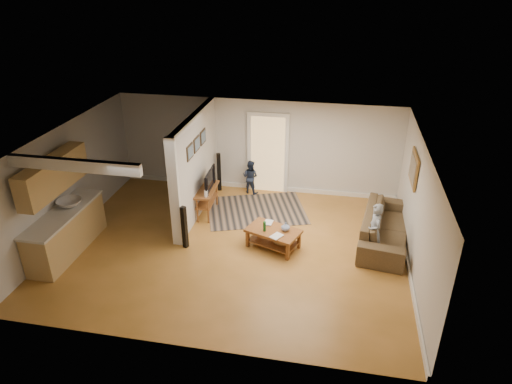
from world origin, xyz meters
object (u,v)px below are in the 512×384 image
toy_basket (283,239)px  child (371,255)px  coffee_table (274,234)px  sofa (384,241)px  speaker_left (184,227)px  tv_console (207,191)px  speaker_right (219,172)px  toddler (250,192)px

toy_basket → child: size_ratio=0.39×
coffee_table → toy_basket: bearing=27.9°
sofa → speaker_left: (-4.30, -1.07, 0.50)m
toy_basket → child: bearing=-0.5°
tv_console → child: tv_console is taller
sofa → child: size_ratio=2.00×
speaker_right → child: (4.00, -2.46, -0.54)m
tv_console → toy_basket: (2.03, -1.10, -0.43)m
speaker_right → toddler: 1.02m
child → toddler: bearing=-142.3°
sofa → toy_basket: 2.30m
coffee_table → tv_console: size_ratio=1.18×
sofa → tv_console: (-4.24, 0.48, 0.61)m
coffee_table → speaker_right: speaker_right is taller
coffee_table → speaker_left: speaker_left is taller
child → coffee_table: bearing=-102.0°
speaker_right → tv_console: bearing=-104.9°
speaker_left → toy_basket: size_ratio=2.06×
speaker_left → toddler: (0.87, 2.89, -0.50)m
speaker_right → toy_basket: (2.09, -2.44, -0.36)m
sofa → toddler: 3.89m
speaker_left → child: (4.00, 0.43, -0.50)m
toy_basket → coffee_table: bearing=-152.1°
toy_basket → child: 1.92m
speaker_left → toy_basket: 2.16m
toy_basket → tv_console: bearing=151.4°
coffee_table → child: (2.09, 0.08, -0.34)m
tv_console → speaker_left: size_ratio=1.09×
tv_console → speaker_right: bearing=90.1°
tv_console → toddler: bearing=56.5°
speaker_right → child: size_ratio=0.88×
speaker_left → toddler: speaker_left is taller
coffee_table → sofa: bearing=16.7°
speaker_left → speaker_right: (0.00, 2.89, 0.04)m
tv_console → speaker_right: speaker_right is taller
speaker_left → speaker_right: bearing=108.8°
sofa → tv_console: 4.31m
child → toddler: child is taller
speaker_right → child: bearing=-49.1°
speaker_right → toddler: size_ratio=1.15×
toy_basket → child: child is taller
speaker_right → sofa: bearing=-40.5°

